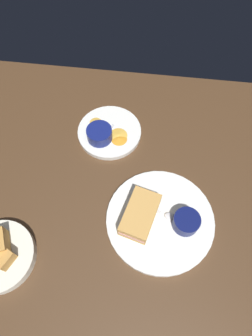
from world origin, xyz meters
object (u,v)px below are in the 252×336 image
object	(u,v)px
plate_sandwich_main	(160,220)
sandwich_half_near	(140,215)
plate_chips_companion	(110,132)
ramekin_light_gravy	(99,134)
spoon_by_gravy_ramekin	(102,140)
spoon_by_dark_ramekin	(166,215)
ramekin_dark_sauce	(186,222)

from	to	relation	value
plate_sandwich_main	sandwich_half_near	size ratio (longest dim) A/B	2.02
plate_chips_companion	ramekin_light_gravy	bearing A→B (deg)	140.19
ramekin_light_gravy	spoon_by_gravy_ramekin	distance (cm)	2.22
plate_sandwich_main	spoon_by_gravy_ramekin	size ratio (longest dim) A/B	3.04
plate_sandwich_main	spoon_by_gravy_ramekin	bearing A→B (deg)	40.53
spoon_by_dark_ramekin	plate_chips_companion	size ratio (longest dim) A/B	0.48
sandwich_half_near	spoon_by_dark_ramekin	world-z (taller)	sandwich_half_near
spoon_by_dark_ramekin	spoon_by_gravy_ramekin	xyz separation A→B (cm)	(22.04, 21.15, 0.00)
ramekin_dark_sauce	spoon_by_dark_ramekin	distance (cm)	5.86
sandwich_half_near	ramekin_light_gravy	bearing A→B (deg)	31.47
plate_chips_companion	ramekin_light_gravy	xyz separation A→B (cm)	(-3.06, 2.55, 2.91)
sandwich_half_near	ramekin_light_gravy	size ratio (longest dim) A/B	1.84
sandwich_half_near	spoon_by_gravy_ramekin	size ratio (longest dim) A/B	1.51
sandwich_half_near	ramekin_dark_sauce	bearing A→B (deg)	-91.48
plate_sandwich_main	ramekin_dark_sauce	bearing A→B (deg)	-95.60
plate_chips_companion	spoon_by_gravy_ramekin	size ratio (longest dim) A/B	2.11
plate_chips_companion	sandwich_half_near	bearing A→B (deg)	-155.65
spoon_by_dark_ramekin	ramekin_light_gravy	distance (cm)	31.95
sandwich_half_near	spoon_by_dark_ramekin	size ratio (longest dim) A/B	1.49
ramekin_dark_sauce	ramekin_light_gravy	distance (cm)	36.94
plate_chips_companion	ramekin_light_gravy	size ratio (longest dim) A/B	2.57
plate_sandwich_main	plate_chips_companion	distance (cm)	32.80
spoon_by_dark_ramekin	spoon_by_gravy_ramekin	world-z (taller)	same
ramekin_dark_sauce	spoon_by_gravy_ramekin	bearing A→B (deg)	47.94
sandwich_half_near	plate_chips_companion	world-z (taller)	sandwich_half_near
spoon_by_gravy_ramekin	ramekin_light_gravy	bearing A→B (deg)	36.82
sandwich_half_near	plate_chips_companion	xyz separation A→B (cm)	(27.68, 12.53, -3.20)
ramekin_light_gravy	ramekin_dark_sauce	bearing A→B (deg)	-132.47
ramekin_dark_sauce	plate_sandwich_main	bearing A→B (deg)	84.40
plate_chips_companion	spoon_by_dark_ramekin	bearing A→B (deg)	-143.45
ramekin_dark_sauce	ramekin_light_gravy	xyz separation A→B (cm)	(24.94, 27.25, -0.06)
spoon_by_dark_ramekin	plate_chips_companion	distance (cm)	32.63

